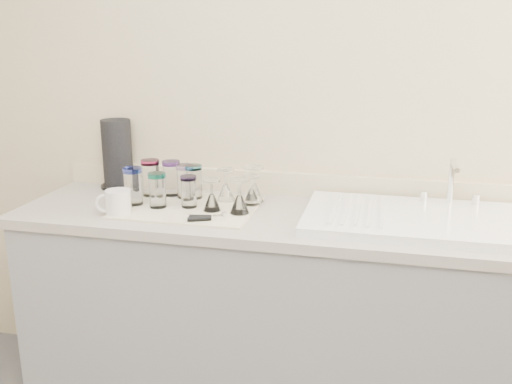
% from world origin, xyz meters
% --- Properties ---
extents(room_envelope, '(3.54, 3.50, 2.52)m').
position_xyz_m(room_envelope, '(0.00, 0.00, 1.56)').
color(room_envelope, '#535459').
rests_on(room_envelope, ground).
extents(counter_unit, '(2.06, 0.62, 0.90)m').
position_xyz_m(counter_unit, '(0.00, 1.20, 0.45)').
color(counter_unit, slate).
rests_on(counter_unit, ground).
extents(sink_unit, '(0.82, 0.50, 0.22)m').
position_xyz_m(sink_unit, '(0.55, 1.20, 0.92)').
color(sink_unit, white).
rests_on(sink_unit, counter_unit).
extents(dish_towel, '(0.55, 0.42, 0.01)m').
position_xyz_m(dish_towel, '(-0.34, 1.19, 0.90)').
color(dish_towel, white).
rests_on(dish_towel, counter_unit).
extents(tumbler_teal, '(0.08, 0.08, 0.16)m').
position_xyz_m(tumbler_teal, '(-0.56, 1.31, 0.99)').
color(tumbler_teal, white).
rests_on(tumbler_teal, dish_towel).
extents(tumbler_cyan, '(0.08, 0.08, 0.15)m').
position_xyz_m(tumbler_cyan, '(-0.47, 1.34, 0.98)').
color(tumbler_cyan, white).
rests_on(tumbler_cyan, dish_towel).
extents(tumbler_purple, '(0.07, 0.07, 0.14)m').
position_xyz_m(tumbler_purple, '(-0.36, 1.32, 0.98)').
color(tumbler_purple, white).
rests_on(tumbler_purple, dish_towel).
extents(tumbler_magenta, '(0.08, 0.08, 0.15)m').
position_xyz_m(tumbler_magenta, '(-0.57, 1.17, 0.99)').
color(tumbler_magenta, white).
rests_on(tumbler_magenta, dish_towel).
extents(tumbler_blue, '(0.07, 0.07, 0.14)m').
position_xyz_m(tumbler_blue, '(-0.46, 1.16, 0.98)').
color(tumbler_blue, white).
rests_on(tumbler_blue, dish_towel).
extents(tumbler_lavender, '(0.07, 0.07, 0.13)m').
position_xyz_m(tumbler_lavender, '(-0.34, 1.19, 0.97)').
color(tumbler_lavender, white).
rests_on(tumbler_lavender, dish_towel).
extents(tumbler_extra, '(0.07, 0.07, 0.14)m').
position_xyz_m(tumbler_extra, '(-0.40, 1.31, 0.98)').
color(tumbler_extra, white).
rests_on(tumbler_extra, dish_towel).
extents(goblet_back_left, '(0.08, 0.08, 0.13)m').
position_xyz_m(goblet_back_left, '(-0.22, 1.31, 0.95)').
color(goblet_back_left, white).
rests_on(goblet_back_left, dish_towel).
extents(goblet_back_right, '(0.08, 0.08, 0.15)m').
position_xyz_m(goblet_back_right, '(-0.10, 1.33, 0.96)').
color(goblet_back_right, white).
rests_on(goblet_back_right, dish_towel).
extents(goblet_front_left, '(0.07, 0.07, 0.13)m').
position_xyz_m(goblet_front_left, '(-0.23, 1.16, 0.95)').
color(goblet_front_left, white).
rests_on(goblet_front_left, dish_towel).
extents(goblet_front_right, '(0.08, 0.08, 0.14)m').
position_xyz_m(goblet_front_right, '(-0.12, 1.16, 0.95)').
color(goblet_front_right, white).
rests_on(goblet_front_right, dish_towel).
extents(goblet_extra, '(0.07, 0.07, 0.12)m').
position_xyz_m(goblet_extra, '(-0.10, 1.28, 0.95)').
color(goblet_extra, white).
rests_on(goblet_extra, dish_towel).
extents(can_opener, '(0.15, 0.08, 0.02)m').
position_xyz_m(can_opener, '(-0.21, 1.04, 0.92)').
color(can_opener, silver).
rests_on(can_opener, dish_towel).
extents(white_mug, '(0.15, 0.13, 0.10)m').
position_xyz_m(white_mug, '(-0.58, 1.04, 0.95)').
color(white_mug, silver).
rests_on(white_mug, counter_unit).
extents(paper_towel_roll, '(0.17, 0.17, 0.32)m').
position_xyz_m(paper_towel_roll, '(-0.77, 1.43, 1.05)').
color(paper_towel_roll, black).
rests_on(paper_towel_roll, counter_unit).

